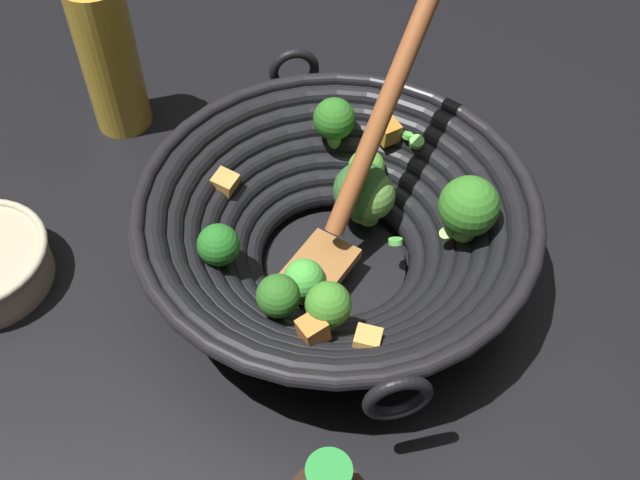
{
  "coord_description": "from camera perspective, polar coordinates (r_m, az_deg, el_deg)",
  "views": [
    {
      "loc": [
        -0.45,
        0.1,
        0.6
      ],
      "look_at": [
        0.02,
        0.01,
        0.03
      ],
      "focal_mm": 42.48,
      "sensor_mm": 36.0,
      "label": 1
    }
  ],
  "objects": [
    {
      "name": "ground_plane",
      "position": [
        0.75,
        1.13,
        -2.28
      ],
      "size": [
        4.0,
        4.0,
        0.0
      ],
      "primitive_type": "plane",
      "color": "black"
    },
    {
      "name": "cooking_oil_bottle",
      "position": [
        0.87,
        -15.69,
        13.45
      ],
      "size": [
        0.06,
        0.06,
        0.24
      ],
      "color": "gold",
      "rests_on": "ground"
    },
    {
      "name": "wok",
      "position": [
        0.7,
        1.33,
        1.08
      ],
      "size": [
        0.4,
        0.37,
        0.26
      ],
      "color": "black",
      "rests_on": "ground"
    }
  ]
}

